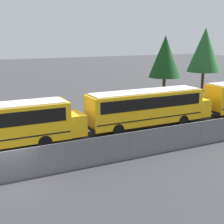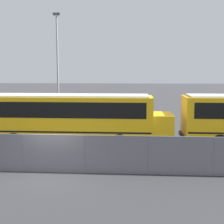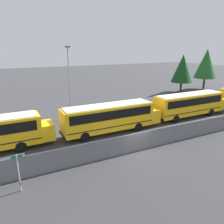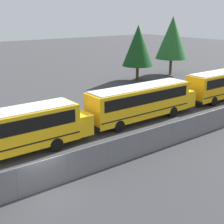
{
  "view_description": "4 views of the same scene",
  "coord_description": "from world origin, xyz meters",
  "views": [
    {
      "loc": [
        -2.11,
        -17.01,
        8.02
      ],
      "look_at": [
        8.9,
        5.28,
        1.96
      ],
      "focal_mm": 50.0,
      "sensor_mm": 36.0,
      "label": 1
    },
    {
      "loc": [
        3.85,
        -14.48,
        4.98
      ],
      "look_at": [
        2.43,
        6.05,
        2.18
      ],
      "focal_mm": 50.0,
      "sensor_mm": 36.0,
      "label": 2
    },
    {
      "loc": [
        -10.74,
        -15.94,
        9.6
      ],
      "look_at": [
        0.17,
        5.6,
        2.44
      ],
      "focal_mm": 35.0,
      "sensor_mm": 36.0,
      "label": 3
    },
    {
      "loc": [
        -6.36,
        -15.03,
        9.79
      ],
      "look_at": [
        8.55,
        4.91,
        1.86
      ],
      "focal_mm": 50.0,
      "sensor_mm": 36.0,
      "label": 4
    }
  ],
  "objects": [
    {
      "name": "school_bus_3",
      "position": [
        12.77,
        5.83,
        2.01
      ],
      "size": [
        12.19,
        2.52,
        3.38
      ],
      "color": "yellow",
      "rests_on": "ground_plane"
    },
    {
      "name": "tree_0",
      "position": [
        32.18,
        20.32,
        5.97
      ],
      "size": [
        5.12,
        5.12,
        9.32
      ],
      "color": "#51381E",
      "rests_on": "ground_plane"
    },
    {
      "name": "tree_1",
      "position": [
        24.62,
        20.0,
        5.2
      ],
      "size": [
        4.56,
        4.56,
        8.18
      ],
      "color": "#51381E",
      "rests_on": "ground_plane"
    },
    {
      "name": "fence",
      "position": [
        -0.0,
        -0.0,
        0.96
      ],
      "size": [
        76.2,
        0.07,
        1.89
      ],
      "color": "#9EA0A5",
      "rests_on": "ground_plane"
    },
    {
      "name": "ground_plane",
      "position": [
        0.0,
        0.0,
        0.0
      ],
      "size": [
        200.0,
        200.0,
        0.0
      ],
      "primitive_type": "plane",
      "color": "#38383A"
    },
    {
      "name": "school_bus_2",
      "position": [
        -0.06,
        5.51,
        2.01
      ],
      "size": [
        12.19,
        2.52,
        3.38
      ],
      "color": "yellow",
      "rests_on": "ground_plane"
    }
  ]
}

